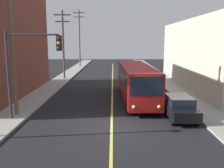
% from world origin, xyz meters
% --- Properties ---
extents(ground_plane, '(120.00, 120.00, 0.00)m').
position_xyz_m(ground_plane, '(0.00, 0.00, 0.00)').
color(ground_plane, black).
extents(sidewalk_left, '(2.50, 90.00, 0.15)m').
position_xyz_m(sidewalk_left, '(-7.25, 10.00, 0.07)').
color(sidewalk_left, gray).
rests_on(sidewalk_left, ground).
extents(sidewalk_right, '(2.50, 90.00, 0.15)m').
position_xyz_m(sidewalk_right, '(7.25, 10.00, 0.07)').
color(sidewalk_right, gray).
rests_on(sidewalk_right, ground).
extents(lane_stripe_center, '(0.16, 60.00, 0.01)m').
position_xyz_m(lane_stripe_center, '(0.00, 15.00, 0.01)').
color(lane_stripe_center, '#D8CC4C').
rests_on(lane_stripe_center, ground).
extents(city_bus, '(2.99, 12.23, 3.20)m').
position_xyz_m(city_bus, '(2.20, 7.49, 1.82)').
color(city_bus, maroon).
rests_on(city_bus, ground).
extents(parked_car_black, '(1.84, 4.41, 1.62)m').
position_xyz_m(parked_car_black, '(4.77, 1.77, 0.84)').
color(parked_car_black, black).
rests_on(parked_car_black, ground).
extents(utility_pole_near, '(2.40, 0.28, 11.40)m').
position_xyz_m(utility_pole_near, '(-6.99, 2.28, 6.38)').
color(utility_pole_near, brown).
rests_on(utility_pole_near, sidewalk_left).
extents(utility_pole_mid, '(2.40, 0.28, 9.46)m').
position_xyz_m(utility_pole_mid, '(-6.95, 19.95, 5.37)').
color(utility_pole_mid, brown).
rests_on(utility_pole_mid, sidewalk_left).
extents(utility_pole_far, '(2.40, 0.28, 11.76)m').
position_xyz_m(utility_pole_far, '(-7.08, 38.05, 6.56)').
color(utility_pole_far, brown).
rests_on(utility_pole_far, sidewalk_left).
extents(traffic_signal_left_corner, '(3.75, 0.48, 6.00)m').
position_xyz_m(traffic_signal_left_corner, '(-5.41, 1.18, 4.30)').
color(traffic_signal_left_corner, '#2D2D33').
rests_on(traffic_signal_left_corner, sidewalk_left).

